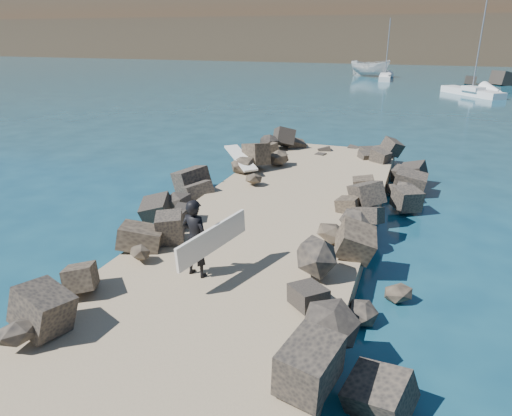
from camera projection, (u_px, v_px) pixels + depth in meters
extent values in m
plane|color=#0F384C|center=(267.00, 243.00, 13.99)|extent=(800.00, 800.00, 0.00)
cube|color=#8C7759|center=(243.00, 263.00, 12.13)|extent=(6.00, 26.00, 0.60)
cube|color=black|center=(158.00, 233.00, 13.41)|extent=(2.60, 22.00, 1.00)
cube|color=black|center=(357.00, 265.00, 11.58)|extent=(2.60, 22.00, 1.00)
cube|color=#2D4919|center=(456.00, 0.00, 145.60)|extent=(360.00, 140.00, 32.00)
cube|color=silver|center=(241.00, 161.00, 19.04)|extent=(2.07, 2.16, 0.08)
imported|color=silver|center=(370.00, 68.00, 67.43)|extent=(6.74, 4.55, 2.44)
imported|color=black|center=(195.00, 238.00, 10.58)|extent=(0.76, 0.57, 1.91)
cube|color=silver|center=(213.00, 239.00, 10.42)|extent=(0.72, 2.30, 0.75)
cube|color=white|center=(385.00, 78.00, 62.83)|extent=(1.91, 6.74, 0.80)
cylinder|color=gray|center=(388.00, 47.00, 61.39)|extent=(0.12, 0.12, 7.32)
cube|color=white|center=(385.00, 75.00, 61.95)|extent=(1.19, 1.93, 0.44)
cube|color=white|center=(472.00, 93.00, 47.19)|extent=(5.94, 7.20, 0.80)
cylinder|color=gray|center=(479.00, 46.00, 45.55)|extent=(0.12, 0.12, 8.47)
cube|color=white|center=(473.00, 89.00, 46.36)|extent=(2.27, 2.47, 0.44)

